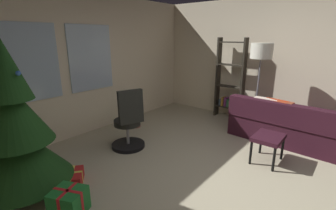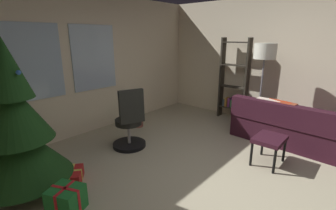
# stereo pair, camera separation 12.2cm
# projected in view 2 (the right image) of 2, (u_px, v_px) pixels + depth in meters

# --- Properties ---
(ground_plane) EXTENTS (5.43, 5.86, 0.10)m
(ground_plane) POSITION_uv_depth(u_px,v_px,m) (225.00, 191.00, 3.01)
(ground_plane) COLOR tan
(wall_back_with_windows) EXTENTS (5.43, 0.12, 2.60)m
(wall_back_with_windows) POSITION_uv_depth(u_px,v_px,m) (86.00, 65.00, 4.50)
(wall_back_with_windows) COLOR #F2E1BF
(wall_back_with_windows) RESTS_ON ground_plane
(wall_right_with_frames) EXTENTS (0.12, 5.86, 2.60)m
(wall_right_with_frames) POSITION_uv_depth(u_px,v_px,m) (298.00, 64.00, 4.64)
(wall_right_with_frames) COLOR #F2E1BF
(wall_right_with_frames) RESTS_ON ground_plane
(couch) EXTENTS (1.66, 1.92, 0.78)m
(couch) POSITION_uv_depth(u_px,v_px,m) (299.00, 127.00, 4.24)
(couch) COLOR #30121D
(couch) RESTS_ON ground_plane
(footstool) EXTENTS (0.50, 0.38, 0.42)m
(footstool) POSITION_uv_depth(u_px,v_px,m) (269.00, 141.00, 3.47)
(footstool) COLOR #30121D
(footstool) RESTS_ON ground_plane
(holiday_tree) EXTENTS (1.10, 1.10, 2.26)m
(holiday_tree) POSITION_uv_depth(u_px,v_px,m) (18.00, 131.00, 2.78)
(holiday_tree) COLOR #4C331E
(holiday_tree) RESTS_ON ground_plane
(gift_box_red) EXTENTS (0.41, 0.43, 0.16)m
(gift_box_red) POSITION_uv_depth(u_px,v_px,m) (72.00, 176.00, 3.11)
(gift_box_red) COLOR red
(gift_box_red) RESTS_ON ground_plane
(gift_box_green) EXTENTS (0.40, 0.42, 0.29)m
(gift_box_green) POSITION_uv_depth(u_px,v_px,m) (66.00, 200.00, 2.57)
(gift_box_green) COLOR #1E722D
(gift_box_green) RESTS_ON ground_plane
(gift_box_gold) EXTENTS (0.42, 0.38, 0.23)m
(gift_box_gold) POSITION_uv_depth(u_px,v_px,m) (38.00, 161.00, 3.41)
(gift_box_gold) COLOR gold
(gift_box_gold) RESTS_ON ground_plane
(office_chair) EXTENTS (0.56, 0.58, 1.03)m
(office_chair) POSITION_uv_depth(u_px,v_px,m) (130.00, 126.00, 3.97)
(office_chair) COLOR black
(office_chair) RESTS_ON ground_plane
(bookshelf) EXTENTS (0.18, 0.64, 1.80)m
(bookshelf) POSITION_uv_depth(u_px,v_px,m) (234.00, 84.00, 5.33)
(bookshelf) COLOR #2D2820
(bookshelf) RESTS_ON ground_plane
(floor_lamp) EXTENTS (0.40, 0.40, 1.70)m
(floor_lamp) POSITION_uv_depth(u_px,v_px,m) (265.00, 57.00, 4.35)
(floor_lamp) COLOR slate
(floor_lamp) RESTS_ON ground_plane
(potted_plant) EXTENTS (0.38, 0.37, 0.58)m
(potted_plant) POSITION_uv_depth(u_px,v_px,m) (136.00, 114.00, 4.95)
(potted_plant) COLOR brown
(potted_plant) RESTS_ON ground_plane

